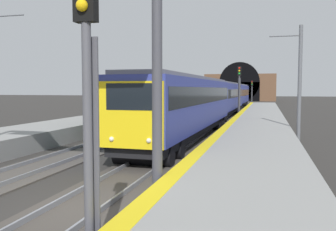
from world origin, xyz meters
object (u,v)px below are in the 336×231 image
railway_signal_far (252,90)px  overhead_signal_gantry (20,4)px  railway_signal_near (88,105)px  train_adjacent_platform (198,96)px  train_main_approaching (223,97)px  railway_signal_mid (239,87)px  catenary_mast_near (299,84)px

railway_signal_far → overhead_signal_gantry: overhead_signal_gantry is taller
railway_signal_near → train_adjacent_platform: bearing=-172.1°
train_main_approaching → railway_signal_mid: (-1.21, -1.94, 1.15)m
overhead_signal_gantry → train_main_approaching: bearing=-3.7°
railway_signal_mid → railway_signal_near: bearing=0.0°
train_main_approaching → railway_signal_mid: railway_signal_mid is taller
train_main_approaching → train_adjacent_platform: bearing=-150.2°
train_main_approaching → railway_signal_far: bearing=178.0°
overhead_signal_gantry → catenary_mast_near: size_ratio=1.24×
train_adjacent_platform → railway_signal_far: bearing=-14.3°
overhead_signal_gantry → train_adjacent_platform: bearing=3.0°
railway_signal_far → catenary_mast_near: size_ratio=0.71×
railway_signal_mid → overhead_signal_gantry: size_ratio=0.67×
train_adjacent_platform → catenary_mast_near: size_ratio=8.72×
catenary_mast_near → railway_signal_near: bearing=164.4°
train_main_approaching → catenary_mast_near: 20.92m
railway_signal_far → overhead_signal_gantry: size_ratio=0.58×
railway_signal_mid → overhead_signal_gantry: overhead_signal_gantry is taller
train_adjacent_platform → railway_signal_far: railway_signal_far is taller
railway_signal_mid → railway_signal_far: size_ratio=1.16×
railway_signal_mid → train_main_approaching: bearing=-122.0°
train_adjacent_platform → railway_signal_near: size_ratio=11.84×
train_adjacent_platform → overhead_signal_gantry: size_ratio=7.04×
overhead_signal_gantry → catenary_mast_near: (13.39, -8.88, -2.19)m
train_adjacent_platform → railway_signal_mid: railway_signal_mid is taller
railway_signal_near → railway_signal_far: (72.47, 0.00, 0.02)m
train_main_approaching → train_adjacent_platform: train_adjacent_platform is taller
catenary_mast_near → train_main_approaching: bearing=18.8°
railway_signal_mid → catenary_mast_near: 19.16m
train_adjacent_platform → railway_signal_mid: 11.10m
train_main_approaching → railway_signal_mid: size_ratio=10.14×
railway_signal_near → railway_signal_far: railway_signal_near is taller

